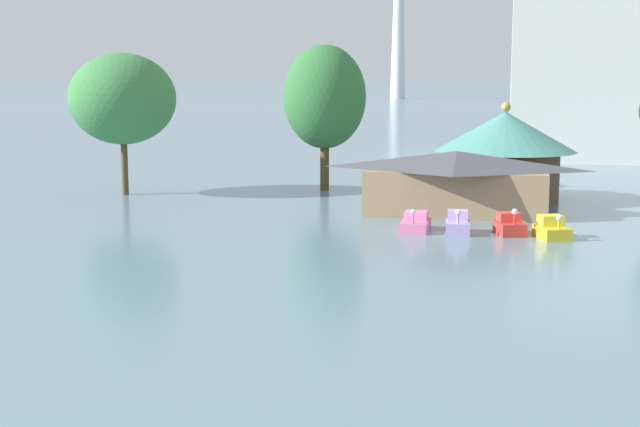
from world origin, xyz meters
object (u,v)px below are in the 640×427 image
(shoreline_tree_tall_left, at_px, (122,99))
(background_building_block, at_px, (614,69))
(pedal_boat_pink, at_px, (415,223))
(pedal_boat_yellow, at_px, (552,229))
(green_roof_pavilion, at_px, (505,151))
(pedal_boat_lavender, at_px, (458,224))
(shoreline_tree_mid, at_px, (325,97))
(boathouse, at_px, (456,181))
(pedal_boat_red, at_px, (510,226))

(shoreline_tree_tall_left, bearing_deg, background_building_block, 43.94)
(pedal_boat_pink, distance_m, pedal_boat_yellow, 8.12)
(pedal_boat_yellow, xyz_separation_m, green_roof_pavilion, (-2.87, 15.90, 3.24))
(pedal_boat_lavender, height_order, shoreline_tree_tall_left, shoreline_tree_tall_left)
(pedal_boat_lavender, relative_size, shoreline_tree_mid, 0.22)
(pedal_boat_pink, xyz_separation_m, background_building_block, (16.76, 51.62, 9.58))
(shoreline_tree_mid, bearing_deg, pedal_boat_lavender, -57.27)
(pedal_boat_yellow, xyz_separation_m, shoreline_tree_mid, (-17.37, 19.11, 7.08))
(shoreline_tree_tall_left, xyz_separation_m, shoreline_tree_mid, (14.96, 5.99, 0.06))
(green_roof_pavilion, xyz_separation_m, shoreline_tree_tall_left, (-29.46, -2.78, 3.78))
(pedal_boat_lavender, distance_m, background_building_block, 54.79)
(pedal_boat_yellow, height_order, green_roof_pavilion, green_roof_pavilion)
(pedal_boat_pink, relative_size, shoreline_tree_tall_left, 0.27)
(pedal_boat_lavender, relative_size, shoreline_tree_tall_left, 0.23)
(boathouse, xyz_separation_m, shoreline_tree_mid, (-11.34, 10.40, 5.38))
(pedal_boat_red, bearing_deg, boathouse, -171.29)
(pedal_boat_red, relative_size, green_roof_pavilion, 0.24)
(pedal_boat_red, xyz_separation_m, shoreline_tree_tall_left, (-29.92, 12.26, 7.02))
(pedal_boat_pink, height_order, pedal_boat_lavender, pedal_boat_lavender)
(boathouse, relative_size, background_building_block, 0.57)
(background_building_block, bearing_deg, pedal_boat_red, -102.11)
(pedal_boat_pink, height_order, background_building_block, background_building_block)
(green_roof_pavilion, bearing_deg, pedal_boat_pink, -109.24)
(pedal_boat_pink, distance_m, shoreline_tree_mid, 21.55)
(pedal_boat_lavender, xyz_separation_m, green_roof_pavilion, (2.60, 15.30, 3.23))
(pedal_boat_yellow, bearing_deg, shoreline_tree_mid, -156.55)
(pedal_boat_yellow, distance_m, background_building_block, 54.22)
(pedal_boat_yellow, relative_size, shoreline_tree_tall_left, 0.25)
(pedal_boat_pink, bearing_deg, background_building_block, 163.28)
(pedal_boat_yellow, xyz_separation_m, shoreline_tree_tall_left, (-32.33, 13.12, 7.02))
(pedal_boat_lavender, height_order, background_building_block, background_building_block)
(pedal_boat_yellow, xyz_separation_m, background_building_block, (8.70, 52.67, 9.50))
(pedal_boat_lavender, xyz_separation_m, shoreline_tree_mid, (-11.90, 18.52, 7.07))
(boathouse, relative_size, green_roof_pavilion, 1.23)
(shoreline_tree_tall_left, bearing_deg, pedal_boat_red, -22.27)
(pedal_boat_red, xyz_separation_m, green_roof_pavilion, (-0.46, 15.03, 3.25))
(shoreline_tree_mid, bearing_deg, shoreline_tree_tall_left, -158.18)
(green_roof_pavilion, xyz_separation_m, shoreline_tree_mid, (-14.50, 3.21, 3.84))
(pedal_boat_yellow, distance_m, shoreline_tree_mid, 26.78)
(pedal_boat_red, distance_m, green_roof_pavilion, 15.39)
(green_roof_pavilion, distance_m, background_building_block, 39.05)
(pedal_boat_lavender, height_order, pedal_boat_red, pedal_boat_red)
(pedal_boat_red, height_order, boathouse, boathouse)
(pedal_boat_lavender, bearing_deg, pedal_boat_yellow, 79.80)
(pedal_boat_red, distance_m, boathouse, 8.81)
(pedal_boat_yellow, height_order, shoreline_tree_tall_left, shoreline_tree_tall_left)
(boathouse, bearing_deg, shoreline_tree_tall_left, 170.49)
(pedal_boat_pink, bearing_deg, boathouse, 166.50)
(shoreline_tree_mid, bearing_deg, pedal_boat_yellow, -47.73)
(pedal_boat_yellow, relative_size, green_roof_pavilion, 0.26)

